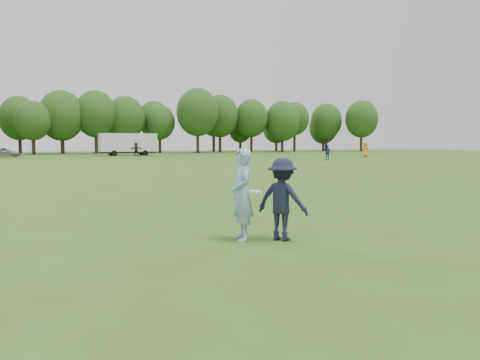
{
  "coord_description": "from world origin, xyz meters",
  "views": [
    {
      "loc": [
        -3.71,
        -7.66,
        1.89
      ],
      "look_at": [
        0.52,
        1.28,
        1.1
      ],
      "focal_mm": 35.0,
      "sensor_mm": 36.0,
      "label": 1
    }
  ],
  "objects_px": {
    "player_far_c": "(365,150)",
    "field_cone": "(227,156)",
    "defender": "(282,199)",
    "cargo_trailer": "(128,143)",
    "player_far_b": "(327,152)",
    "thrower": "(242,194)",
    "player_far_d": "(136,149)",
    "car_e": "(4,152)"
  },
  "relations": [
    {
      "from": "thrower",
      "to": "field_cone",
      "type": "distance_m",
      "value": 49.64
    },
    {
      "from": "defender",
      "to": "player_far_d",
      "type": "height_order",
      "value": "player_far_d"
    },
    {
      "from": "player_far_c",
      "to": "field_cone",
      "type": "xyz_separation_m",
      "value": [
        -17.12,
        5.7,
        -0.83
      ]
    },
    {
      "from": "car_e",
      "to": "thrower",
      "type": "bearing_deg",
      "value": -175.86
    },
    {
      "from": "player_far_d",
      "to": "thrower",
      "type": "bearing_deg",
      "value": -106.71
    },
    {
      "from": "field_cone",
      "to": "player_far_d",
      "type": "bearing_deg",
      "value": 131.86
    },
    {
      "from": "thrower",
      "to": "cargo_trailer",
      "type": "distance_m",
      "value": 60.8
    },
    {
      "from": "car_e",
      "to": "field_cone",
      "type": "distance_m",
      "value": 28.43
    },
    {
      "from": "thrower",
      "to": "field_cone",
      "type": "xyz_separation_m",
      "value": [
        19.71,
        45.56,
        -0.74
      ]
    },
    {
      "from": "defender",
      "to": "player_far_c",
      "type": "bearing_deg",
      "value": -76.59
    },
    {
      "from": "player_far_c",
      "to": "car_e",
      "type": "bearing_deg",
      "value": -16.93
    },
    {
      "from": "defender",
      "to": "player_far_b",
      "type": "distance_m",
      "value": 42.27
    },
    {
      "from": "player_far_d",
      "to": "car_e",
      "type": "relative_size",
      "value": 0.49
    },
    {
      "from": "car_e",
      "to": "field_cone",
      "type": "relative_size",
      "value": 12.91
    },
    {
      "from": "thrower",
      "to": "car_e",
      "type": "height_order",
      "value": "thrower"
    },
    {
      "from": "player_far_c",
      "to": "field_cone",
      "type": "relative_size",
      "value": 6.52
    },
    {
      "from": "thrower",
      "to": "player_far_d",
      "type": "height_order",
      "value": "player_far_d"
    },
    {
      "from": "player_far_d",
      "to": "player_far_b",
      "type": "bearing_deg",
      "value": -60.99
    },
    {
      "from": "defender",
      "to": "field_cone",
      "type": "relative_size",
      "value": 5.31
    },
    {
      "from": "defender",
      "to": "player_far_b",
      "type": "bearing_deg",
      "value": -71.64
    },
    {
      "from": "car_e",
      "to": "field_cone",
      "type": "height_order",
      "value": "car_e"
    },
    {
      "from": "defender",
      "to": "car_e",
      "type": "bearing_deg",
      "value": -28.5
    },
    {
      "from": "field_cone",
      "to": "cargo_trailer",
      "type": "bearing_deg",
      "value": 123.01
    },
    {
      "from": "player_far_c",
      "to": "cargo_trailer",
      "type": "bearing_deg",
      "value": -30.38
    },
    {
      "from": "player_far_b",
      "to": "car_e",
      "type": "relative_size",
      "value": 0.43
    },
    {
      "from": "player_far_b",
      "to": "car_e",
      "type": "height_order",
      "value": "player_far_b"
    },
    {
      "from": "car_e",
      "to": "cargo_trailer",
      "type": "relative_size",
      "value": 0.43
    },
    {
      "from": "car_e",
      "to": "field_cone",
      "type": "bearing_deg",
      "value": -118.42
    },
    {
      "from": "player_far_b",
      "to": "field_cone",
      "type": "distance_m",
      "value": 13.75
    },
    {
      "from": "field_cone",
      "to": "player_far_b",
      "type": "bearing_deg",
      "value": -61.96
    },
    {
      "from": "player_far_b",
      "to": "player_far_c",
      "type": "height_order",
      "value": "player_far_c"
    },
    {
      "from": "thrower",
      "to": "player_far_c",
      "type": "distance_m",
      "value": 54.26
    },
    {
      "from": "defender",
      "to": "car_e",
      "type": "relative_size",
      "value": 0.41
    },
    {
      "from": "thrower",
      "to": "cargo_trailer",
      "type": "height_order",
      "value": "cargo_trailer"
    },
    {
      "from": "thrower",
      "to": "player_far_b",
      "type": "distance_m",
      "value": 42.45
    },
    {
      "from": "thrower",
      "to": "player_far_c",
      "type": "height_order",
      "value": "player_far_c"
    },
    {
      "from": "defender",
      "to": "cargo_trailer",
      "type": "xyz_separation_m",
      "value": [
        9.67,
        60.22,
        0.98
      ]
    },
    {
      "from": "field_cone",
      "to": "player_far_c",
      "type": "bearing_deg",
      "value": -18.43
    },
    {
      "from": "defender",
      "to": "player_far_c",
      "type": "xyz_separation_m",
      "value": [
        36.11,
        40.17,
        0.18
      ]
    },
    {
      "from": "player_far_b",
      "to": "player_far_d",
      "type": "bearing_deg",
      "value": -176.2
    },
    {
      "from": "thrower",
      "to": "field_cone",
      "type": "relative_size",
      "value": 5.95
    },
    {
      "from": "player_far_b",
      "to": "defender",
      "type": "bearing_deg",
      "value": -68.13
    }
  ]
}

